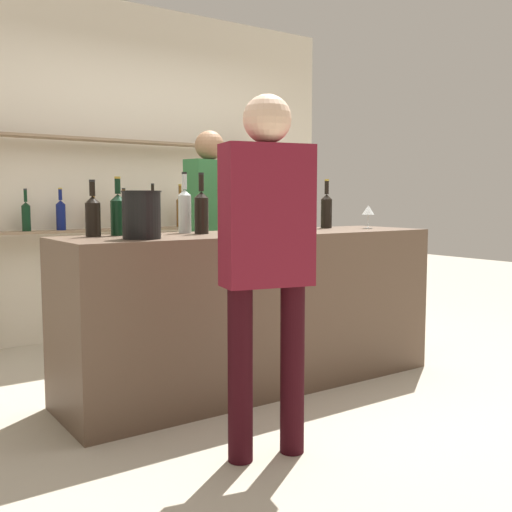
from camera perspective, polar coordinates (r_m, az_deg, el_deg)
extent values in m
plane|color=#B2A893|center=(3.82, 0.00, -12.19)|extent=(16.00, 16.00, 0.00)
cube|color=brown|center=(3.71, 0.00, -5.15)|extent=(2.40, 0.65, 0.95)
cube|color=beige|center=(5.34, -11.96, 7.94)|extent=(4.00, 0.12, 2.80)
cylinder|color=#897056|center=(5.77, -0.01, 2.12)|extent=(0.05, 0.05, 1.64)
cube|color=#897056|center=(5.19, -11.23, 10.60)|extent=(2.47, 0.18, 0.02)
cube|color=#897056|center=(5.18, -11.08, 2.54)|extent=(2.47, 0.18, 0.02)
cylinder|color=black|center=(4.88, -21.04, 3.35)|extent=(0.06, 0.06, 0.19)
cone|color=black|center=(4.88, -21.08, 4.65)|extent=(0.06, 0.06, 0.03)
cylinder|color=black|center=(4.88, -21.11, 5.35)|extent=(0.02, 0.02, 0.09)
cylinder|color=#232328|center=(4.88, -21.13, 5.94)|extent=(0.03, 0.03, 0.01)
cylinder|color=#0F1956|center=(4.95, -18.09, 3.52)|extent=(0.07, 0.07, 0.20)
cone|color=#0F1956|center=(4.94, -18.13, 4.88)|extent=(0.07, 0.07, 0.03)
cylinder|color=#0F1956|center=(4.94, -18.15, 5.56)|extent=(0.03, 0.03, 0.09)
cylinder|color=gold|center=(4.94, -18.16, 6.13)|extent=(0.03, 0.03, 0.01)
cylinder|color=brown|center=(5.03, -15.22, 3.73)|extent=(0.07, 0.07, 0.22)
cone|color=brown|center=(5.03, -15.26, 5.17)|extent=(0.07, 0.07, 0.03)
cylinder|color=brown|center=(5.03, -15.27, 5.82)|extent=(0.03, 0.03, 0.08)
cylinder|color=black|center=(5.03, -15.29, 6.34)|extent=(0.03, 0.03, 0.01)
cylinder|color=brown|center=(5.12, -12.45, 3.75)|extent=(0.07, 0.07, 0.21)
cone|color=brown|center=(5.12, -12.48, 5.09)|extent=(0.07, 0.07, 0.03)
cylinder|color=brown|center=(5.12, -12.49, 5.74)|extent=(0.03, 0.03, 0.08)
cylinder|color=black|center=(5.12, -12.50, 6.27)|extent=(0.03, 0.03, 0.01)
cylinder|color=black|center=(5.23, -9.79, 4.00)|extent=(0.07, 0.07, 0.24)
cone|color=black|center=(5.22, -9.81, 5.48)|extent=(0.07, 0.07, 0.03)
cylinder|color=black|center=(5.22, -9.82, 6.17)|extent=(0.03, 0.03, 0.09)
cylinder|color=black|center=(5.23, -9.83, 6.76)|extent=(0.03, 0.03, 0.01)
cylinder|color=brown|center=(5.34, -7.23, 4.05)|extent=(0.07, 0.07, 0.23)
cone|color=brown|center=(5.34, -7.25, 5.47)|extent=(0.07, 0.07, 0.03)
cylinder|color=brown|center=(5.34, -7.26, 6.15)|extent=(0.03, 0.03, 0.10)
cylinder|color=gold|center=(5.34, -7.26, 6.74)|extent=(0.03, 0.03, 0.01)
cylinder|color=brown|center=(5.47, -4.79, 3.87)|extent=(0.07, 0.07, 0.19)
cone|color=brown|center=(5.47, -4.80, 5.02)|extent=(0.07, 0.07, 0.03)
cylinder|color=brown|center=(5.47, -4.80, 5.58)|extent=(0.03, 0.03, 0.08)
cylinder|color=maroon|center=(5.47, -4.80, 6.05)|extent=(0.03, 0.03, 0.01)
cylinder|color=brown|center=(5.60, -2.46, 4.07)|extent=(0.07, 0.07, 0.22)
cone|color=brown|center=(5.60, -2.46, 5.33)|extent=(0.07, 0.07, 0.03)
cylinder|color=brown|center=(5.60, -2.47, 5.97)|extent=(0.03, 0.03, 0.10)
cylinder|color=black|center=(5.60, -2.47, 6.52)|extent=(0.03, 0.03, 0.01)
cylinder|color=silver|center=(3.63, -6.80, 3.97)|extent=(0.08, 0.08, 0.23)
cone|color=silver|center=(3.63, -6.83, 6.03)|extent=(0.08, 0.08, 0.04)
cylinder|color=silver|center=(3.63, -6.84, 7.03)|extent=(0.03, 0.03, 0.09)
cylinder|color=black|center=(3.63, -6.85, 7.85)|extent=(0.03, 0.03, 0.01)
cylinder|color=black|center=(4.26, 6.72, 4.03)|extent=(0.08, 0.08, 0.20)
cone|color=black|center=(4.26, 6.74, 5.62)|extent=(0.08, 0.08, 0.04)
cylinder|color=black|center=(4.26, 6.75, 6.49)|extent=(0.03, 0.03, 0.09)
cylinder|color=gold|center=(4.26, 6.76, 7.19)|extent=(0.03, 0.03, 0.01)
cylinder|color=black|center=(4.08, 4.36, 4.01)|extent=(0.07, 0.07, 0.21)
cone|color=black|center=(4.08, 4.37, 5.67)|extent=(0.07, 0.07, 0.03)
cylinder|color=black|center=(4.08, 4.38, 6.47)|extent=(0.03, 0.03, 0.08)
cylinder|color=#232328|center=(4.08, 4.39, 7.12)|extent=(0.03, 0.03, 0.01)
cylinder|color=black|center=(3.38, -15.26, 3.34)|extent=(0.08, 0.08, 0.18)
cone|color=black|center=(3.37, -15.31, 5.21)|extent=(0.08, 0.08, 0.04)
cylinder|color=black|center=(3.37, -15.34, 6.17)|extent=(0.03, 0.03, 0.08)
cylinder|color=black|center=(3.38, -15.36, 6.93)|extent=(0.03, 0.03, 0.01)
cylinder|color=black|center=(3.45, -12.98, 3.53)|extent=(0.09, 0.09, 0.19)
cone|color=black|center=(3.45, -13.03, 5.46)|extent=(0.09, 0.09, 0.04)
cylinder|color=black|center=(3.45, -13.05, 6.48)|extent=(0.03, 0.03, 0.08)
cylinder|color=gold|center=(3.45, -13.07, 7.28)|extent=(0.03, 0.03, 0.01)
cylinder|color=black|center=(3.54, -5.21, 3.83)|extent=(0.08, 0.08, 0.21)
cone|color=black|center=(3.54, -5.23, 5.84)|extent=(0.08, 0.08, 0.04)
cylinder|color=black|center=(3.54, -5.24, 6.93)|extent=(0.03, 0.03, 0.10)
cylinder|color=black|center=(3.54, -5.25, 7.82)|extent=(0.03, 0.03, 0.01)
cylinder|color=silver|center=(4.25, 10.61, 2.63)|extent=(0.06, 0.06, 0.00)
cylinder|color=silver|center=(4.25, 10.62, 3.28)|extent=(0.01, 0.01, 0.09)
cone|color=silver|center=(4.24, 10.64, 4.34)|extent=(0.08, 0.08, 0.06)
cylinder|color=black|center=(3.13, -10.84, 3.80)|extent=(0.20, 0.20, 0.24)
cylinder|color=black|center=(3.13, -10.89, 6.06)|extent=(0.21, 0.21, 0.01)
cylinder|color=black|center=(4.52, -5.48, -4.16)|extent=(0.11, 0.11, 0.81)
cylinder|color=black|center=(4.69, -3.26, -3.80)|extent=(0.11, 0.11, 0.81)
cube|color=#2D6B38|center=(4.54, -4.42, 5.07)|extent=(0.41, 0.25, 0.64)
sphere|color=#936B4C|center=(4.56, -4.46, 10.47)|extent=(0.22, 0.22, 0.22)
cylinder|color=black|center=(2.77, 3.48, -10.69)|extent=(0.11, 0.11, 0.78)
cylinder|color=black|center=(2.67, -1.51, -11.28)|extent=(0.11, 0.11, 0.78)
cube|color=maroon|center=(2.61, 1.06, 3.86)|extent=(0.42, 0.26, 0.62)
sphere|color=#DBB293|center=(2.63, 1.07, 12.91)|extent=(0.21, 0.21, 0.21)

